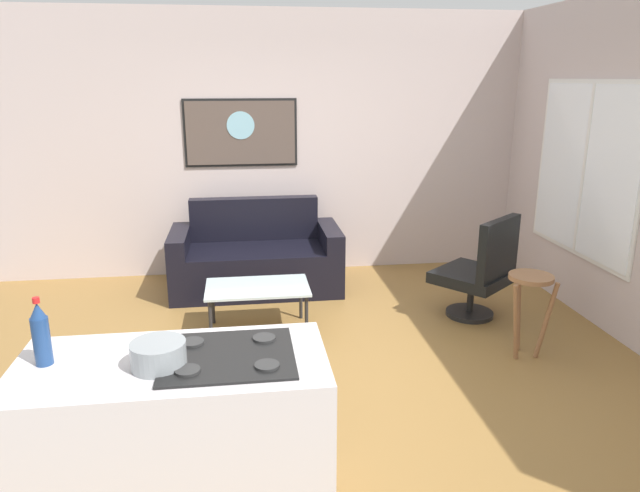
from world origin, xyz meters
TOP-DOWN VIEW (x-y plane):
  - ground at (0.00, 0.00)m, footprint 6.40×6.40m
  - back_wall at (0.00, 2.42)m, footprint 6.40×0.05m
  - right_wall at (2.62, 0.30)m, footprint 0.05×6.40m
  - couch at (-0.34, 1.83)m, footprint 1.70×0.84m
  - coffee_table at (-0.36, 0.75)m, footprint 0.87×0.54m
  - armchair at (1.63, 0.77)m, footprint 0.85×0.84m
  - bar_stool at (1.69, 0.00)m, footprint 0.38×0.38m
  - kitchen_counter at (-0.81, -1.48)m, footprint 1.40×0.67m
  - soda_bottle at (-1.36, -1.44)m, footprint 0.08×0.08m
  - mixing_bowl at (-0.86, -1.53)m, footprint 0.24×0.24m
  - wall_painting at (-0.45, 2.38)m, footprint 1.19×0.03m
  - window at (2.59, 0.90)m, footprint 0.03×1.58m

SIDE VIEW (x-z plane):
  - ground at x=0.00m, z-range -0.04..0.00m
  - couch at x=-0.34m, z-range -0.15..0.75m
  - coffee_table at x=-0.36m, z-range 0.17..0.58m
  - kitchen_counter at x=-0.81m, z-range -0.01..0.90m
  - armchair at x=1.63m, z-range -0.02..0.92m
  - bar_stool at x=1.69m, z-range 0.19..0.86m
  - mixing_bowl at x=-0.86m, z-range 0.88..1.00m
  - soda_bottle at x=-1.36m, z-range 0.87..1.18m
  - window at x=2.59m, z-range 0.53..2.10m
  - back_wall at x=0.00m, z-range 0.00..2.80m
  - right_wall at x=2.62m, z-range 0.00..2.80m
  - wall_painting at x=-0.45m, z-range 1.19..1.90m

